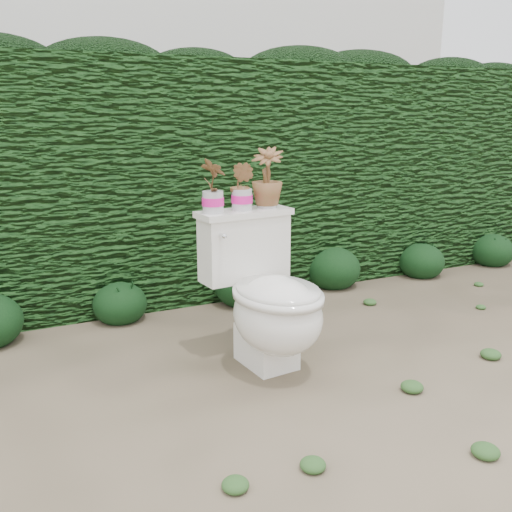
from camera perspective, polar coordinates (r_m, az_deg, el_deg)
name	(u,v)px	position (r m, az deg, el deg)	size (l,w,h in m)	color
ground	(311,363)	(3.03, 5.52, -10.56)	(60.00, 60.00, 0.00)	gray
hedge	(202,177)	(4.23, -5.45, 7.82)	(8.00, 1.00, 1.60)	#22541C
house_wall	(132,58)	(8.63, -12.29, 18.82)	(8.00, 3.50, 4.00)	silver
toilet	(269,300)	(2.86, 1.27, -4.40)	(0.52, 0.72, 0.78)	white
potted_plant_left	(213,187)	(2.85, -4.36, 6.88)	(0.14, 0.09, 0.26)	#2E641F
potted_plant_center	(242,188)	(2.93, -1.42, 6.86)	(0.13, 0.10, 0.23)	#2E641F
potted_plant_right	(267,179)	(3.00, 1.10, 7.69)	(0.17, 0.17, 0.30)	#2E641F
liriope_clump_2	(120,299)	(3.65, -13.48, -4.25)	(0.34, 0.34, 0.27)	#133814
liriope_clump_3	(243,281)	(3.86, -1.27, -2.49)	(0.40, 0.40, 0.32)	#133814
liriope_clump_4	(333,265)	(4.28, 7.73, -0.88)	(0.41, 0.41, 0.32)	#133814
liriope_clump_5	(422,258)	(4.70, 16.23, -0.19)	(0.36, 0.36, 0.29)	#133814
liriope_clump_6	(492,247)	(5.26, 22.56, 0.79)	(0.36, 0.36, 0.29)	#133814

